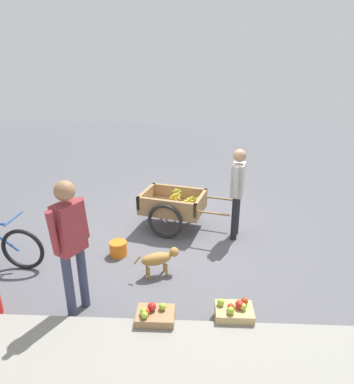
# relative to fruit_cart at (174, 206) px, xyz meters

# --- Properties ---
(ground_plane) EXTENTS (24.00, 24.00, 0.00)m
(ground_plane) POSITION_rel_fruit_cart_xyz_m (-0.12, 0.17, -0.44)
(ground_plane) COLOR #56565B
(fruit_cart) EXTENTS (1.79, 1.17, 0.72)m
(fruit_cart) POSITION_rel_fruit_cart_xyz_m (0.00, 0.00, 0.00)
(fruit_cart) COLOR #937047
(fruit_cart) RESTS_ON ground
(vendor_person) EXTENTS (0.28, 0.54, 1.59)m
(vendor_person) POSITION_rel_fruit_cart_xyz_m (-1.09, 0.30, 0.51)
(vendor_person) COLOR black
(vendor_person) RESTS_ON ground
(dog) EXTENTS (0.63, 0.34, 0.40)m
(dog) POSITION_rel_fruit_cart_xyz_m (0.13, 1.52, -0.17)
(dog) COLOR #AD7A38
(dog) RESTS_ON ground
(plastic_bucket) EXTENTS (0.28, 0.28, 0.23)m
(plastic_bucket) POSITION_rel_fruit_cart_xyz_m (0.84, 1.01, -0.32)
(plastic_bucket) COLOR orange
(plastic_bucket) RESTS_ON ground
(apple_crate) EXTENTS (0.44, 0.32, 0.32)m
(apple_crate) POSITION_rel_fruit_cart_xyz_m (0.07, 2.58, -0.31)
(apple_crate) COLOR #99754C
(apple_crate) RESTS_ON ground
(mixed_fruit_crate) EXTENTS (0.44, 0.32, 0.32)m
(mixed_fruit_crate) POSITION_rel_fruit_cart_xyz_m (-0.85, 2.47, -0.31)
(mixed_fruit_crate) COLOR tan
(mixed_fruit_crate) RESTS_ON ground
(bystander_person) EXTENTS (0.34, 0.54, 1.72)m
(bystander_person) POSITION_rel_fruit_cart_xyz_m (1.05, 2.33, 0.60)
(bystander_person) COLOR #333851
(bystander_person) RESTS_ON ground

